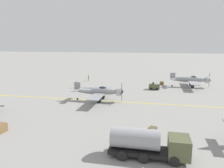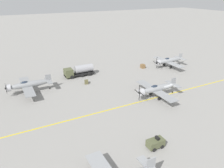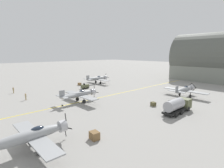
# 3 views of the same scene
# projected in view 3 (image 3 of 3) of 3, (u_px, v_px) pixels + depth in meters

# --- Properties ---
(ground_plane) EXTENTS (400.00, 400.00, 0.00)m
(ground_plane) POSITION_uv_depth(u_px,v_px,m) (69.00, 104.00, 41.14)
(ground_plane) COLOR gray
(taxiway_stripe) EXTENTS (0.30, 160.00, 0.01)m
(taxiway_stripe) POSITION_uv_depth(u_px,v_px,m) (69.00, 104.00, 41.14)
(taxiway_stripe) COLOR yellow
(taxiway_stripe) RESTS_ON ground
(airplane_far_right) EXTENTS (12.00, 9.98, 3.65)m
(airplane_far_right) POSITION_uv_depth(u_px,v_px,m) (185.00, 90.00, 47.81)
(airplane_far_right) COLOR gray
(airplane_far_right) RESTS_ON ground
(airplane_mid_center) EXTENTS (12.00, 9.98, 3.80)m
(airplane_mid_center) POSITION_uv_depth(u_px,v_px,m) (79.00, 94.00, 42.46)
(airplane_mid_center) COLOR gray
(airplane_mid_center) RESTS_ON ground
(airplane_far_left) EXTENTS (12.00, 9.98, 3.78)m
(airplane_far_left) POSITION_uv_depth(u_px,v_px,m) (97.00, 79.00, 68.60)
(airplane_far_left) COLOR #939598
(airplane_far_left) RESTS_ON ground
(airplane_near_right) EXTENTS (12.00, 9.98, 3.77)m
(airplane_near_right) POSITION_uv_depth(u_px,v_px,m) (32.00, 136.00, 21.28)
(airplane_near_right) COLOR #95979A
(airplane_near_right) RESTS_ON ground
(fuel_tanker) EXTENTS (2.67, 8.00, 2.98)m
(fuel_tanker) POSITION_uv_depth(u_px,v_px,m) (177.00, 105.00, 35.24)
(fuel_tanker) COLOR black
(fuel_tanker) RESTS_ON ground
(tow_tractor) EXTENTS (1.57, 2.60, 1.79)m
(tow_tractor) POSITION_uv_depth(u_px,v_px,m) (85.00, 86.00, 59.24)
(tow_tractor) COLOR #515638
(tow_tractor) RESTS_ON ground
(ground_crew_walking) EXTENTS (0.40, 0.40, 1.82)m
(ground_crew_walking) POSITION_uv_depth(u_px,v_px,m) (26.00, 96.00, 44.69)
(ground_crew_walking) COLOR tan
(ground_crew_walking) RESTS_ON ground
(ground_crew_inspecting) EXTENTS (0.41, 0.41, 1.87)m
(ground_crew_inspecting) POSITION_uv_depth(u_px,v_px,m) (13.00, 90.00, 52.27)
(ground_crew_inspecting) COLOR tan
(ground_crew_inspecting) RESTS_ON ground
(supply_crate_by_tanker) EXTENTS (1.45, 1.26, 1.11)m
(supply_crate_by_tanker) POSITION_uv_depth(u_px,v_px,m) (94.00, 135.00, 24.42)
(supply_crate_by_tanker) COLOR brown
(supply_crate_by_tanker) RESTS_ON ground
(supply_crate_mid_lane) EXTENTS (1.31, 1.20, 0.90)m
(supply_crate_mid_lane) POSITION_uv_depth(u_px,v_px,m) (153.00, 104.00, 39.83)
(supply_crate_mid_lane) COLOR brown
(supply_crate_mid_lane) RESTS_ON ground
(supply_crate_outboard) EXTENTS (1.22, 1.05, 0.95)m
(supply_crate_outboard) POSITION_uv_depth(u_px,v_px,m) (80.00, 84.00, 65.19)
(supply_crate_outboard) COLOR brown
(supply_crate_outboard) RESTS_ON ground
(hangar) EXTENTS (36.10, 20.42, 20.62)m
(hangar) POSITION_uv_depth(u_px,v_px,m) (220.00, 61.00, 73.42)
(hangar) COLOR gray
(hangar) RESTS_ON ground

